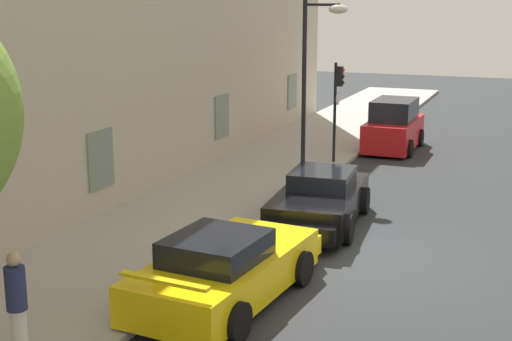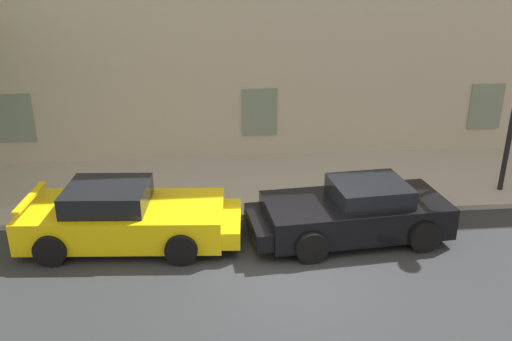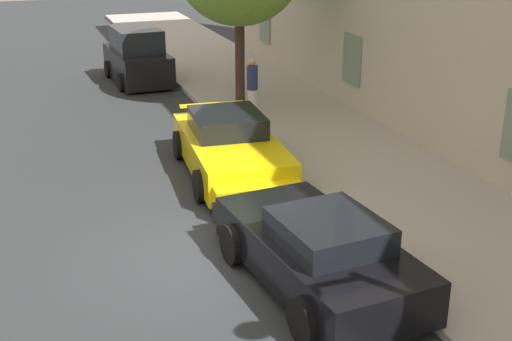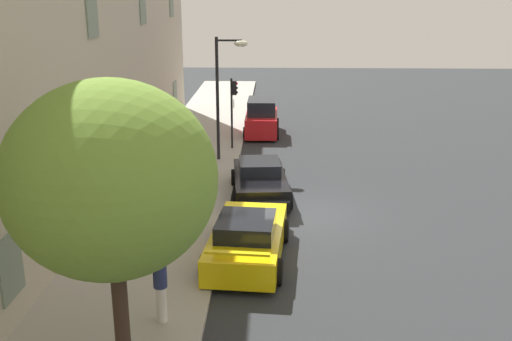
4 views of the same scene
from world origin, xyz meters
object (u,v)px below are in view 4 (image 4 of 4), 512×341
object	(u,v)px
sportscar_red_lead	(248,237)
street_lamp	(227,76)
hatchback_distant	(262,119)
tree_near_kerb	(111,180)
pedestrian_admiring	(160,285)
sportscar_yellow_flank	(260,183)
traffic_light	(233,101)

from	to	relation	value
sportscar_red_lead	street_lamp	bearing A→B (deg)	7.76
hatchback_distant	tree_near_kerb	distance (m)	21.40
tree_near_kerb	street_lamp	bearing A→B (deg)	-3.02
street_lamp	pedestrian_admiring	xyz separation A→B (m)	(-13.59, 0.49, -2.83)
sportscar_yellow_flank	pedestrian_admiring	bearing A→B (deg)	166.74
traffic_light	hatchback_distant	bearing A→B (deg)	-20.46
tree_near_kerb	traffic_light	bearing A→B (deg)	-3.09
pedestrian_admiring	sportscar_yellow_flank	bearing A→B (deg)	-13.26
sportscar_yellow_flank	traffic_light	xyz separation A→B (m)	(6.78, 1.44, 1.83)
traffic_light	pedestrian_admiring	world-z (taller)	traffic_light
hatchback_distant	traffic_light	world-z (taller)	traffic_light
sportscar_red_lead	sportscar_yellow_flank	xyz separation A→B (m)	(4.97, -0.23, -0.01)
sportscar_yellow_flank	hatchback_distant	world-z (taller)	hatchback_distant
sportscar_red_lead	sportscar_yellow_flank	world-z (taller)	sportscar_red_lead
sportscar_red_lead	tree_near_kerb	world-z (taller)	tree_near_kerb
hatchback_distant	sportscar_red_lead	bearing A→B (deg)	179.79
sportscar_yellow_flank	street_lamp	distance (m)	6.07
sportscar_yellow_flank	tree_near_kerb	distance (m)	11.68
sportscar_red_lead	pedestrian_admiring	size ratio (longest dim) A/B	2.79
tree_near_kerb	street_lamp	size ratio (longest dim) A/B	1.09
street_lamp	sportscar_red_lead	bearing A→B (deg)	-172.24
sportscar_red_lead	sportscar_yellow_flank	bearing A→B (deg)	-2.64
sportscar_yellow_flank	pedestrian_admiring	xyz separation A→B (m)	(-8.74, 2.06, 0.46)
traffic_light	street_lamp	world-z (taller)	street_lamp
traffic_light	pedestrian_admiring	bearing A→B (deg)	177.73
traffic_light	tree_near_kerb	bearing A→B (deg)	176.91
sportscar_yellow_flank	hatchback_distant	size ratio (longest dim) A/B	1.24
hatchback_distant	pedestrian_admiring	size ratio (longest dim) A/B	2.12
sportscar_yellow_flank	street_lamp	bearing A→B (deg)	17.92
sportscar_yellow_flank	tree_near_kerb	world-z (taller)	tree_near_kerb
street_lamp	pedestrian_admiring	distance (m)	13.89
tree_near_kerb	traffic_light	world-z (taller)	tree_near_kerb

